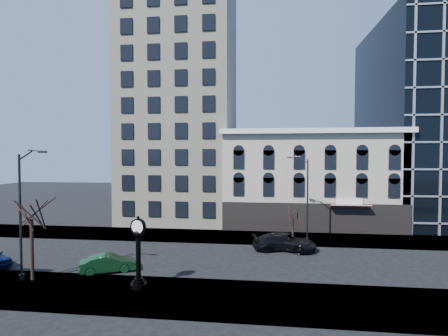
# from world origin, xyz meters

# --- Properties ---
(ground) EXTENTS (160.00, 160.00, 0.00)m
(ground) POSITION_xyz_m (0.00, 0.00, 0.00)
(ground) COLOR black
(ground) RESTS_ON ground
(sidewalk_far) EXTENTS (160.00, 6.00, 0.12)m
(sidewalk_far) POSITION_xyz_m (0.00, 8.00, 0.06)
(sidewalk_far) COLOR gray
(sidewalk_far) RESTS_ON ground
(sidewalk_near) EXTENTS (160.00, 6.00, 0.12)m
(sidewalk_near) POSITION_xyz_m (0.00, -8.00, 0.06)
(sidewalk_near) COLOR gray
(sidewalk_near) RESTS_ON ground
(cream_tower) EXTENTS (15.90, 15.40, 42.50)m
(cream_tower) POSITION_xyz_m (-6.11, 18.88, 19.32)
(cream_tower) COLOR beige
(cream_tower) RESTS_ON ground
(victorian_row) EXTENTS (22.60, 11.19, 12.50)m
(victorian_row) POSITION_xyz_m (12.00, 15.89, 6.00)
(victorian_row) COLOR #B3AB93
(victorian_row) RESTS_ON ground
(glass_office) EXTENTS (20.00, 20.15, 28.00)m
(glass_office) POSITION_xyz_m (32.00, 20.91, 14.00)
(glass_office) COLOR black
(glass_office) RESTS_ON ground
(street_clock) EXTENTS (1.13, 1.13, 4.96)m
(street_clock) POSITION_xyz_m (-2.66, -7.15, 2.36)
(street_clock) COLOR black
(street_clock) RESTS_ON sidewalk_near
(street_lamp_near) EXTENTS (2.52, 0.44, 9.73)m
(street_lamp_near) POSITION_xyz_m (-10.96, -6.83, 7.46)
(street_lamp_near) COLOR black
(street_lamp_near) RESTS_ON sidewalk_near
(street_lamp_far) EXTENTS (2.33, 0.95, 9.28)m
(street_lamp_far) POSITION_xyz_m (9.93, 6.58, 7.12)
(street_lamp_far) COLOR black
(street_lamp_far) RESTS_ON sidewalk_far
(bare_tree_near) EXTENTS (4.19, 4.19, 7.20)m
(bare_tree_near) POSITION_xyz_m (-10.90, -6.67, 5.56)
(bare_tree_near) COLOR black
(bare_tree_near) RESTS_ON sidewalk_near
(bare_tree_far) EXTENTS (2.30, 2.30, 3.94)m
(bare_tree_far) POSITION_xyz_m (9.10, 6.55, 3.09)
(bare_tree_far) COLOR black
(bare_tree_far) RESTS_ON sidewalk_far
(car_near_b) EXTENTS (4.49, 3.14, 1.40)m
(car_near_b) POSITION_xyz_m (-6.30, -4.16, 0.70)
(car_near_b) COLOR #143F1E
(car_near_b) RESTS_ON ground
(car_far_a) EXTENTS (6.21, 4.71, 1.57)m
(car_far_a) POSITION_xyz_m (8.32, 3.77, 0.78)
(car_far_a) COLOR black
(car_far_a) RESTS_ON ground
(car_far_b) EXTENTS (5.66, 3.38, 1.54)m
(car_far_b) POSITION_xyz_m (7.56, 3.54, 0.77)
(car_far_b) COLOR black
(car_far_b) RESTS_ON ground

